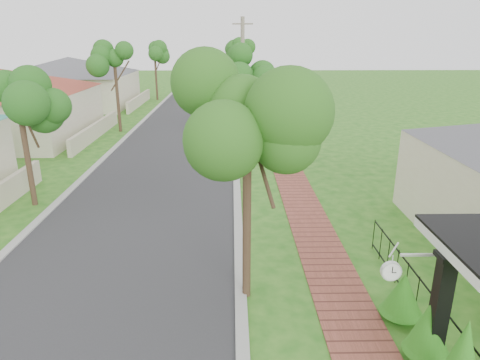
# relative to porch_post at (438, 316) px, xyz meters

# --- Properties ---
(ground) EXTENTS (160.00, 160.00, 0.00)m
(ground) POSITION_rel_porch_post_xyz_m (-4.55, 1.00, -1.12)
(ground) COLOR #215F16
(ground) RESTS_ON ground
(road) EXTENTS (7.00, 120.00, 0.02)m
(road) POSITION_rel_porch_post_xyz_m (-7.55, 21.00, -1.12)
(road) COLOR #28282B
(road) RESTS_ON ground
(kerb_right) EXTENTS (0.30, 120.00, 0.10)m
(kerb_right) POSITION_rel_porch_post_xyz_m (-3.90, 21.00, -1.12)
(kerb_right) COLOR #9E9E99
(kerb_right) RESTS_ON ground
(kerb_left) EXTENTS (0.30, 120.00, 0.10)m
(kerb_left) POSITION_rel_porch_post_xyz_m (-11.20, 21.00, -1.12)
(kerb_left) COLOR #9E9E99
(kerb_left) RESTS_ON ground
(sidewalk) EXTENTS (1.50, 120.00, 0.03)m
(sidewalk) POSITION_rel_porch_post_xyz_m (-1.30, 21.00, -1.12)
(sidewalk) COLOR #974B3C
(sidewalk) RESTS_ON ground
(porch_post) EXTENTS (0.48, 0.48, 2.52)m
(porch_post) POSITION_rel_porch_post_xyz_m (0.00, 0.00, 0.00)
(porch_post) COLOR black
(porch_post) RESTS_ON ground
(picket_fence) EXTENTS (0.03, 8.02, 1.00)m
(picket_fence) POSITION_rel_porch_post_xyz_m (0.35, 1.00, -0.59)
(picket_fence) COLOR black
(picket_fence) RESTS_ON ground
(street_trees) EXTENTS (10.70, 37.65, 5.89)m
(street_trees) POSITION_rel_porch_post_xyz_m (-7.42, 27.84, 3.42)
(street_trees) COLOR #382619
(street_trees) RESTS_ON ground
(hedge_row) EXTENTS (0.88, 4.54, 2.00)m
(hedge_row) POSITION_rel_porch_post_xyz_m (-0.10, -0.50, -0.37)
(hedge_row) COLOR #146313
(hedge_row) RESTS_ON ground
(far_house_grey) EXTENTS (15.56, 15.56, 4.60)m
(far_house_grey) POSITION_rel_porch_post_xyz_m (-19.52, 35.00, 1.22)
(far_house_grey) COLOR beige
(far_house_grey) RESTS_ON ground
(parked_car_red) EXTENTS (2.38, 4.99, 1.65)m
(parked_car_red) POSITION_rel_porch_post_xyz_m (-4.15, 25.94, -0.30)
(parked_car_red) COLOR maroon
(parked_car_red) RESTS_ON ground
(parked_car_white) EXTENTS (1.70, 4.04, 1.30)m
(parked_car_white) POSITION_rel_porch_post_xyz_m (-4.24, 28.62, -0.47)
(parked_car_white) COLOR white
(parked_car_white) RESTS_ON ground
(near_tree) EXTENTS (2.30, 2.30, 5.91)m
(near_tree) POSITION_rel_porch_post_xyz_m (-3.75, 2.50, 3.59)
(near_tree) COLOR #382619
(near_tree) RESTS_ON ground
(utility_pole) EXTENTS (1.20, 0.24, 7.51)m
(utility_pole) POSITION_rel_porch_post_xyz_m (-3.46, 18.97, 2.69)
(utility_pole) COLOR gray
(utility_pole) RESTS_ON ground
(station_clock) EXTENTS (1.06, 0.13, 0.60)m
(station_clock) POSITION_rel_porch_post_xyz_m (-0.86, 0.40, 0.83)
(station_clock) COLOR silver
(station_clock) RESTS_ON ground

